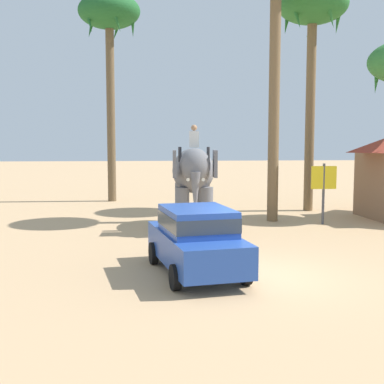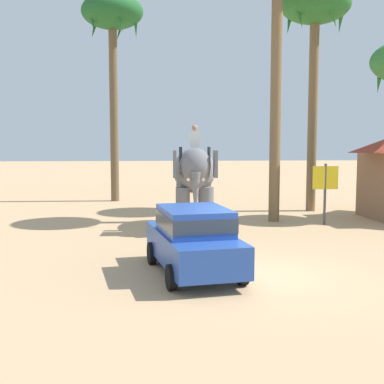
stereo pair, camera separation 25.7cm
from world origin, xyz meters
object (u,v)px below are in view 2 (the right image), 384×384
Objects in this scene: car_sedan_foreground at (194,238)px; elephant_with_mahout at (194,175)px; signboard_yellow at (325,182)px; palm_tree_behind_elephant at (112,20)px; palm_tree_left_of_road at (315,13)px.

car_sedan_foreground is 6.94m from elephant_with_mahout.
palm_tree_behind_elephant is at bearing 137.61° from signboard_yellow.
palm_tree_left_of_road is (9.40, -4.30, -0.45)m from palm_tree_behind_elephant.
elephant_with_mahout is 0.38× the size of palm_tree_left_of_road.
palm_tree_behind_elephant reaches higher than elephant_with_mahout.
elephant_with_mahout is (0.47, 6.85, 1.06)m from car_sedan_foreground.
palm_tree_behind_elephant reaches higher than car_sedan_foreground.
signboard_yellow is at bearing 3.38° from elephant_with_mahout.
palm_tree_behind_elephant is at bearing 101.98° from car_sedan_foreground.
elephant_with_mahout is at bearing -144.36° from palm_tree_left_of_road.
palm_tree_behind_elephant is 1.05× the size of palm_tree_left_of_road.
palm_tree_behind_elephant is 4.49× the size of signboard_yellow.
car_sedan_foreground is 0.42× the size of palm_tree_left_of_road.
car_sedan_foreground is 0.40× the size of palm_tree_behind_elephant.
palm_tree_left_of_road is (5.70, 4.09, 6.97)m from elephant_with_mahout.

